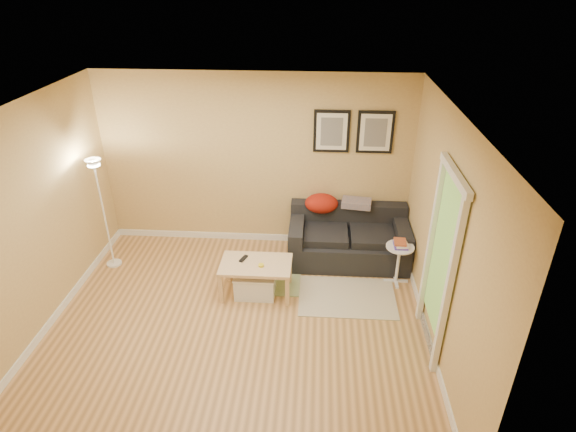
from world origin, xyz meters
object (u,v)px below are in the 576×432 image
object	(u,v)px
book_stack	(401,244)
floor_lamp	(105,217)
coffee_table	(256,278)
side_table	(398,264)
storage_bin	(255,284)
sofa	(349,237)

from	to	relation	value
book_stack	floor_lamp	world-z (taller)	floor_lamp
coffee_table	floor_lamp	bearing A→B (deg)	166.15
side_table	book_stack	xyz separation A→B (m)	(0.00, 0.01, 0.32)
storage_bin	book_stack	size ratio (longest dim) A/B	2.30
coffee_table	storage_bin	world-z (taller)	coffee_table
sofa	book_stack	xyz separation A→B (m)	(0.64, -0.52, 0.23)
side_table	sofa	bearing A→B (deg)	140.61
side_table	floor_lamp	bearing A→B (deg)	177.76
sofa	coffee_table	bearing A→B (deg)	-144.21
sofa	floor_lamp	world-z (taller)	floor_lamp
sofa	coffee_table	xyz separation A→B (m)	(-1.23, -0.89, -0.15)
side_table	book_stack	bearing A→B (deg)	77.66
coffee_table	floor_lamp	world-z (taller)	floor_lamp
sofa	side_table	bearing A→B (deg)	-39.39
sofa	side_table	xyz separation A→B (m)	(0.64, -0.53, -0.09)
storage_bin	side_table	xyz separation A→B (m)	(1.88, 0.40, 0.12)
sofa	book_stack	world-z (taller)	sofa
sofa	coffee_table	size ratio (longest dim) A/B	1.86
sofa	storage_bin	world-z (taller)	sofa
sofa	floor_lamp	distance (m)	3.42
storage_bin	book_stack	xyz separation A→B (m)	(1.88, 0.41, 0.44)
storage_bin	floor_lamp	xyz separation A→B (m)	(-2.14, 0.56, 0.61)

